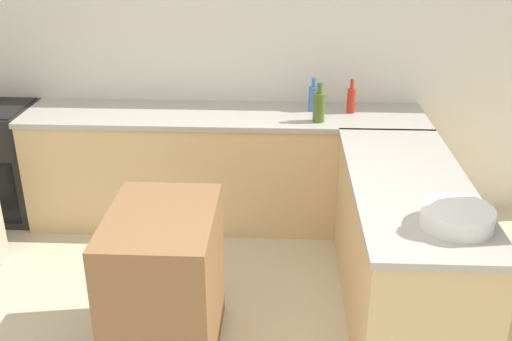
{
  "coord_description": "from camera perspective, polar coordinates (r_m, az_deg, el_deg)",
  "views": [
    {
      "loc": [
        0.46,
        -2.39,
        2.38
      ],
      "look_at": [
        0.31,
        0.81,
        0.97
      ],
      "focal_mm": 42.0,
      "sensor_mm": 36.0,
      "label": 1
    }
  ],
  "objects": [
    {
      "name": "wall_back",
      "position": [
        4.88,
        -2.81,
        11.56
      ],
      "size": [
        8.0,
        0.06,
        2.7
      ],
      "color": "silver",
      "rests_on": "ground_plane"
    },
    {
      "name": "counter_peninsula",
      "position": [
        3.8,
        13.81,
        -7.26
      ],
      "size": [
        0.69,
        1.79,
        0.92
      ],
      "color": "#D6B27A",
      "rests_on": "ground_plane"
    },
    {
      "name": "island_table",
      "position": [
        3.44,
        -8.67,
        -10.73
      ],
      "size": [
        0.58,
        0.81,
        0.89
      ],
      "color": "brown",
      "rests_on": "ground_plane"
    },
    {
      "name": "water_bottle_blue",
      "position": [
        4.69,
        5.48,
        6.92
      ],
      "size": [
        0.07,
        0.07,
        0.26
      ],
      "color": "#386BB7",
      "rests_on": "counter_back"
    },
    {
      "name": "olive_oil_bottle",
      "position": [
        4.44,
        6.01,
        6.12
      ],
      "size": [
        0.09,
        0.09,
        0.3
      ],
      "color": "#475B1E",
      "rests_on": "counter_back"
    },
    {
      "name": "hot_sauce_bottle",
      "position": [
        4.68,
        9.05,
        6.7
      ],
      "size": [
        0.06,
        0.06,
        0.27
      ],
      "color": "red",
      "rests_on": "counter_back"
    },
    {
      "name": "counter_back",
      "position": [
        4.82,
        -2.99,
        0.3
      ],
      "size": [
        3.11,
        0.67,
        0.92
      ],
      "color": "#D6B27A",
      "rests_on": "ground_plane"
    },
    {
      "name": "mixing_bowl",
      "position": [
        3.13,
        18.63,
        -4.24
      ],
      "size": [
        0.36,
        0.36,
        0.1
      ],
      "color": "white",
      "rests_on": "counter_peninsula"
    }
  ]
}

